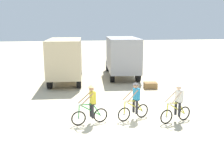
% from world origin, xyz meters
% --- Properties ---
extents(ground_plane, '(120.00, 120.00, 0.00)m').
position_xyz_m(ground_plane, '(0.00, 0.00, 0.00)').
color(ground_plane, beige).
extents(box_truck_tan_camper, '(2.80, 6.89, 3.35)m').
position_xyz_m(box_truck_tan_camper, '(-2.42, 9.56, 1.87)').
color(box_truck_tan_camper, '#CCB78E').
rests_on(box_truck_tan_camper, ground).
extents(box_truck_grey_hauler, '(2.91, 6.92, 3.35)m').
position_xyz_m(box_truck_grey_hauler, '(2.32, 10.82, 1.87)').
color(box_truck_grey_hauler, '#9E9EA3').
rests_on(box_truck_grey_hauler, ground).
extents(cyclist_orange_shirt, '(1.70, 0.59, 1.82)m').
position_xyz_m(cyclist_orange_shirt, '(-1.33, 0.18, 0.85)').
color(cyclist_orange_shirt, black).
rests_on(cyclist_orange_shirt, ground).
extents(cyclist_cowboy_hat, '(1.65, 0.74, 1.82)m').
position_xyz_m(cyclist_cowboy_hat, '(0.77, 0.41, 0.85)').
color(cyclist_cowboy_hat, black).
rests_on(cyclist_cowboy_hat, ground).
extents(cyclist_near_camera, '(1.67, 0.67, 1.82)m').
position_xyz_m(cyclist_near_camera, '(2.62, -0.26, 0.85)').
color(cyclist_near_camera, black).
rests_on(cyclist_near_camera, ground).
extents(supply_crate, '(0.97, 0.81, 0.43)m').
position_xyz_m(supply_crate, '(3.43, 6.18, 0.22)').
color(supply_crate, olive).
rests_on(supply_crate, ground).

